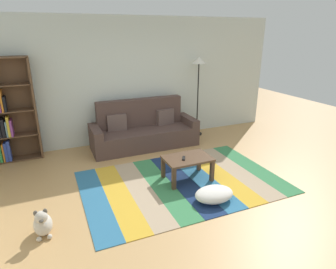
# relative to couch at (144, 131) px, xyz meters

# --- Properties ---
(ground_plane) EXTENTS (14.00, 14.00, 0.00)m
(ground_plane) POSITION_rel_couch_xyz_m (0.05, -2.02, -0.34)
(ground_plane) COLOR tan
(back_wall) EXTENTS (6.80, 0.10, 2.70)m
(back_wall) POSITION_rel_couch_xyz_m (0.05, 0.53, 1.01)
(back_wall) COLOR silver
(back_wall) RESTS_ON ground_plane
(rug) EXTENTS (3.23, 2.13, 0.01)m
(rug) POSITION_rel_couch_xyz_m (0.04, -1.83, -0.33)
(rug) COLOR teal
(rug) RESTS_ON ground_plane
(couch) EXTENTS (2.26, 0.80, 1.00)m
(couch) POSITION_rel_couch_xyz_m (0.00, 0.00, 0.00)
(couch) COLOR #4C3833
(couch) RESTS_ON ground_plane
(bookshelf) EXTENTS (0.90, 0.28, 1.96)m
(bookshelf) POSITION_rel_couch_xyz_m (-2.62, 0.28, 0.61)
(bookshelf) COLOR brown
(bookshelf) RESTS_ON ground_plane
(coffee_table) EXTENTS (0.78, 0.52, 0.40)m
(coffee_table) POSITION_rel_couch_xyz_m (0.17, -1.77, -0.00)
(coffee_table) COLOR #513826
(coffee_table) RESTS_ON rug
(pouf) EXTENTS (0.60, 0.43, 0.20)m
(pouf) POSITION_rel_couch_xyz_m (0.23, -2.52, -0.23)
(pouf) COLOR white
(pouf) RESTS_ON rug
(dog) EXTENTS (0.22, 0.35, 0.40)m
(dog) POSITION_rel_couch_xyz_m (-2.10, -2.34, -0.18)
(dog) COLOR beige
(dog) RESTS_ON ground_plane
(standing_lamp) EXTENTS (0.32, 0.32, 1.84)m
(standing_lamp) POSITION_rel_couch_xyz_m (1.43, 0.20, 1.20)
(standing_lamp) COLOR black
(standing_lamp) RESTS_ON ground_plane
(tv_remote) EXTENTS (0.11, 0.15, 0.02)m
(tv_remote) POSITION_rel_couch_xyz_m (0.08, -1.79, 0.08)
(tv_remote) COLOR black
(tv_remote) RESTS_ON coffee_table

